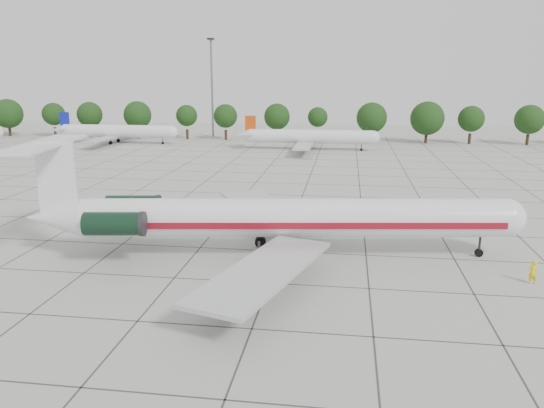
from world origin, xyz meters
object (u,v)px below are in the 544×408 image
object	(u,v)px
ground_crew	(533,272)
bg_airliner_b	(117,131)
bg_airliner_c	(310,137)
main_airliner	(267,217)
floodlight_mast	(212,82)

from	to	relation	value
ground_crew	bg_airliner_b	bearing A→B (deg)	-54.20
bg_airliner_b	bg_airliner_c	size ratio (longest dim) A/B	1.00
main_airliner	ground_crew	xyz separation A→B (m)	(22.24, -3.44, -2.79)
bg_airliner_b	floodlight_mast	xyz separation A→B (m)	(19.27, 17.95, 11.37)
ground_crew	bg_airliner_b	xyz separation A→B (m)	(-70.36, 79.14, 1.92)
bg_airliner_c	floodlight_mast	size ratio (longest dim) A/B	1.11
main_airliner	ground_crew	bearing A→B (deg)	-16.79
main_airliner	ground_crew	distance (m)	22.67
bg_airliner_b	ground_crew	bearing A→B (deg)	-48.36
ground_crew	bg_airliner_b	size ratio (longest dim) A/B	0.07
bg_airliner_c	floodlight_mast	world-z (taller)	floodlight_mast
ground_crew	bg_airliner_c	world-z (taller)	bg_airliner_c
bg_airliner_b	bg_airliner_c	bearing A→B (deg)	-5.84
main_airliner	floodlight_mast	xyz separation A→B (m)	(-28.85, 93.65, 10.50)
floodlight_mast	main_airliner	bearing A→B (deg)	-72.88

